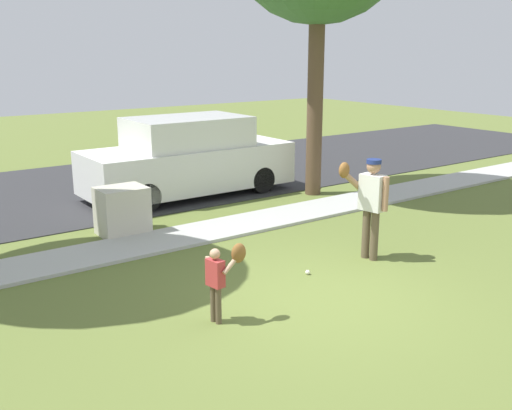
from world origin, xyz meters
The scene contains 8 objects.
ground_plane centered at (0.00, 3.50, 0.00)m, with size 48.00×48.00×0.00m, color olive.
sidewalk_strip centered at (0.00, 3.60, 0.03)m, with size 36.00×1.20×0.06m, color #B2B2AD.
road_surface centered at (0.00, 8.60, 0.01)m, with size 36.00×6.80×0.02m, color #2D2D30.
person_adult centered at (1.78, 0.77, 1.07)m, with size 0.75×0.60×1.71m.
person_child centered at (-1.49, 0.19, 0.68)m, with size 0.49×0.37×1.05m.
baseball centered at (0.49, 0.81, 0.04)m, with size 0.07×0.07×0.07m, color white.
utility_cabinet centered at (-1.00, 4.50, 0.46)m, with size 0.90×0.72×0.92m, color beige.
parked_van_white centered at (1.57, 6.48, 0.90)m, with size 5.00×1.95×1.88m.
Camera 1 is at (-5.24, -5.77, 3.43)m, focal length 41.32 mm.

